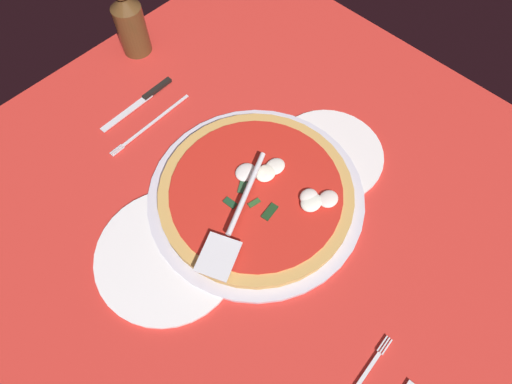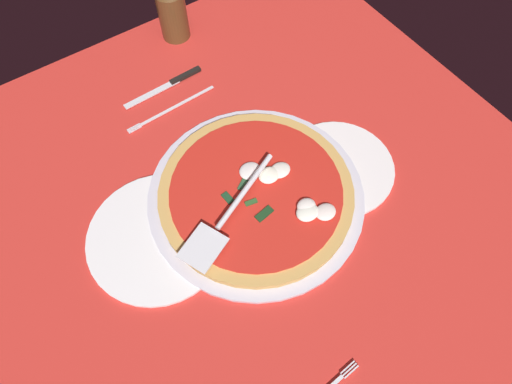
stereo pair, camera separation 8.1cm
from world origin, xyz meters
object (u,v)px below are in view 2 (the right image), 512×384
(place_setting_far, at_px, (171,97))
(pizza, at_px, (257,192))
(dinner_plate_right, at_px, (338,167))
(beer_bottle, at_px, (171,6))
(pizza_server, at_px, (226,215))
(dinner_plate_left, at_px, (158,236))

(place_setting_far, bearing_deg, pizza, 91.19)
(dinner_plate_right, relative_size, beer_bottle, 0.96)
(dinner_plate_right, distance_m, pizza_server, 0.25)
(dinner_plate_right, xyz_separation_m, beer_bottle, (-0.08, 0.51, 0.08))
(pizza, distance_m, pizza_server, 0.08)
(pizza, bearing_deg, dinner_plate_left, 170.47)
(pizza, relative_size, place_setting_far, 1.72)
(dinner_plate_left, distance_m, pizza_server, 0.13)
(place_setting_far, bearing_deg, beer_bottle, -124.59)
(pizza_server, bearing_deg, beer_bottle, -132.68)
(pizza_server, height_order, beer_bottle, beer_bottle)
(pizza, bearing_deg, place_setting_far, 92.87)
(pizza_server, xyz_separation_m, place_setting_far, (0.06, 0.33, -0.04))
(place_setting_far, bearing_deg, dinner_plate_left, 55.58)
(dinner_plate_right, bearing_deg, dinner_plate_left, 169.26)
(beer_bottle, bearing_deg, pizza, -100.74)
(place_setting_far, bearing_deg, pizza_server, 77.60)
(dinner_plate_left, height_order, pizza, pizza)
(dinner_plate_left, relative_size, pizza, 0.70)
(dinner_plate_right, relative_size, pizza_server, 0.90)
(pizza, xyz_separation_m, pizza_server, (-0.08, -0.02, 0.02))
(beer_bottle, bearing_deg, place_setting_far, -122.92)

